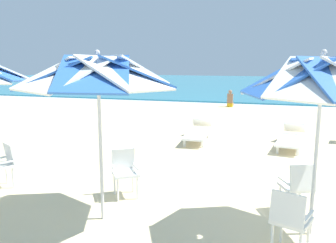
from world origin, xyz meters
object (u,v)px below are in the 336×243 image
(beach_umbrella_1, at_px, (98,74))
(beachgoer_seated, at_px, (230,101))
(plastic_chair_0, at_px, (290,218))
(sun_lounger_1, at_px, (291,138))
(plastic_chair_1, at_px, (298,185))
(sun_lounger_2, at_px, (198,132))
(beach_umbrella_0, at_px, (322,79))
(plastic_chair_5, at_px, (3,163))
(plastic_chair_2, at_px, (125,169))

(beach_umbrella_1, height_order, beachgoer_seated, beach_umbrella_1)
(plastic_chair_0, height_order, sun_lounger_1, plastic_chair_0)
(beachgoer_seated, bearing_deg, plastic_chair_1, -78.97)
(sun_lounger_1, distance_m, sun_lounger_2, 2.74)
(plastic_chair_1, bearing_deg, plastic_chair_0, -98.24)
(sun_lounger_1, height_order, sun_lounger_2, same)
(beach_umbrella_0, relative_size, plastic_chair_0, 3.00)
(plastic_chair_5, xyz_separation_m, sun_lounger_1, (5.56, 4.94, -0.22))
(plastic_chair_2, xyz_separation_m, beachgoer_seated, (0.41, 13.22, -0.20))
(beach_umbrella_1, distance_m, sun_lounger_2, 6.05)
(beach_umbrella_0, distance_m, plastic_chair_2, 3.61)
(plastic_chair_0, bearing_deg, sun_lounger_2, 112.14)
(sun_lounger_1, xyz_separation_m, sun_lounger_2, (-2.73, 0.08, 0.00))
(beach_umbrella_0, relative_size, sun_lounger_1, 1.18)
(beach_umbrella_1, bearing_deg, sun_lounger_2, 86.68)
(plastic_chair_1, distance_m, sun_lounger_2, 5.35)
(beach_umbrella_1, xyz_separation_m, sun_lounger_2, (0.33, 5.71, -1.99))
(plastic_chair_5, bearing_deg, sun_lounger_1, 41.60)
(beach_umbrella_0, bearing_deg, plastic_chair_5, 177.33)
(plastic_chair_1, height_order, beachgoer_seated, beachgoer_seated)
(beach_umbrella_0, distance_m, plastic_chair_0, 1.87)
(beachgoer_seated, bearing_deg, sun_lounger_2, -90.21)
(plastic_chair_5, distance_m, sun_lounger_1, 7.44)
(beach_umbrella_1, xyz_separation_m, beachgoer_seated, (0.36, 14.21, -1.98))
(plastic_chair_2, distance_m, sun_lounger_2, 4.74)
(plastic_chair_2, height_order, sun_lounger_2, plastic_chair_2)
(plastic_chair_2, bearing_deg, plastic_chair_5, -173.09)
(plastic_chair_1, height_order, sun_lounger_1, plastic_chair_1)
(sun_lounger_1, bearing_deg, plastic_chair_0, -93.13)
(beach_umbrella_1, xyz_separation_m, plastic_chair_5, (-2.50, 0.69, -1.77))
(plastic_chair_1, relative_size, beachgoer_seated, 0.94)
(beach_umbrella_0, xyz_separation_m, sun_lounger_1, (-0.01, 5.20, -1.94))
(plastic_chair_0, xyz_separation_m, plastic_chair_5, (-5.24, 0.91, 0.00))
(beach_umbrella_1, distance_m, sun_lounger_1, 6.71)
(plastic_chair_1, distance_m, sun_lounger_1, 4.59)
(beach_umbrella_0, height_order, sun_lounger_2, beach_umbrella_0)
(plastic_chair_0, relative_size, sun_lounger_1, 0.39)
(plastic_chair_1, relative_size, plastic_chair_5, 1.00)
(sun_lounger_1, xyz_separation_m, beachgoer_seated, (-2.70, 8.58, 0.01))
(plastic_chair_0, distance_m, plastic_chair_2, 3.05)
(sun_lounger_1, bearing_deg, plastic_chair_1, -91.71)
(plastic_chair_1, xyz_separation_m, beachgoer_seated, (-2.57, 13.17, -0.20))
(plastic_chair_1, distance_m, plastic_chair_5, 5.44)
(beach_umbrella_0, distance_m, sun_lounger_2, 6.26)
(beach_umbrella_1, relative_size, plastic_chair_2, 3.02)
(beach_umbrella_0, distance_m, beach_umbrella_1, 3.11)
(beach_umbrella_0, height_order, beach_umbrella_1, beach_umbrella_1)
(plastic_chair_1, bearing_deg, plastic_chair_2, -178.90)
(beach_umbrella_0, xyz_separation_m, sun_lounger_2, (-2.74, 5.28, -1.94))
(plastic_chair_1, bearing_deg, beach_umbrella_0, -76.49)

